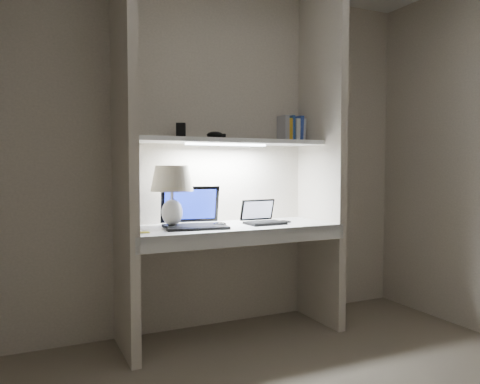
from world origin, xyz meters
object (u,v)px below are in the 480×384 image
book_row (291,130)px  laptop_main (193,218)px  laptop_netbook (262,218)px  speaker (253,211)px  table_lamp (172,186)px

book_row → laptop_main: bearing=-168.6°
laptop_netbook → speaker: laptop_netbook is taller
speaker → book_row: bearing=14.3°
laptop_main → laptop_netbook: 0.50m
laptop_main → speaker: (0.54, 0.19, 0.01)m
speaker → book_row: (0.32, -0.02, 0.62)m
table_lamp → laptop_main: size_ratio=0.92×
table_lamp → book_row: size_ratio=2.06×
laptop_main → speaker: bearing=27.3°
laptop_netbook → book_row: bearing=28.8°
table_lamp → laptop_netbook: table_lamp is taller
speaker → table_lamp: bearing=-147.7°
laptop_netbook → book_row: 0.78m
table_lamp → laptop_netbook: bearing=-4.1°
book_row → laptop_netbook: bearing=-149.4°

